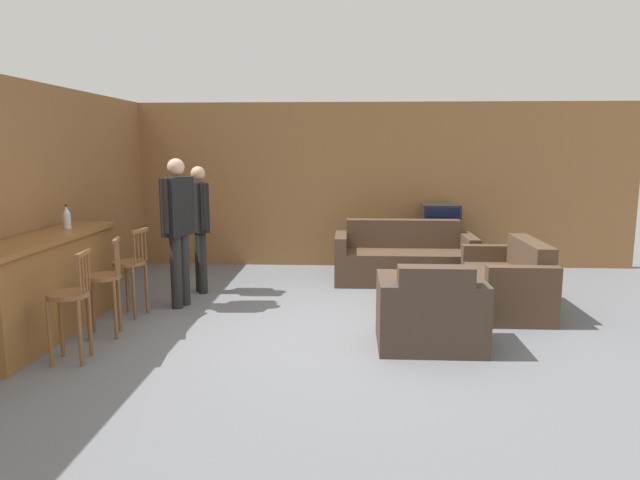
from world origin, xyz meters
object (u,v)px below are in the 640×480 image
(bar_chair_mid, at_px, (104,284))
(armchair_near, at_px, (430,315))
(person_by_window, at_px, (200,221))
(tv_unit, at_px, (439,255))
(person_by_counter, at_px, (178,224))
(bar_chair_far, at_px, (130,270))
(tv, at_px, (440,221))
(bar_chair_near, at_px, (70,303))
(couch_far, at_px, (404,260))
(loveseat_right, at_px, (509,284))
(bottle, at_px, (67,218))
(coffee_table, at_px, (416,284))

(bar_chair_mid, relative_size, armchair_near, 1.00)
(armchair_near, bearing_deg, person_by_window, 144.29)
(tv_unit, relative_size, person_by_counter, 0.66)
(bar_chair_far, distance_m, tv, 4.64)
(bar_chair_near, xyz_separation_m, tv, (3.86, 3.97, 0.25))
(tv, distance_m, person_by_counter, 4.05)
(bar_chair_far, bearing_deg, bar_chair_mid, -90.01)
(bar_chair_near, relative_size, tv_unit, 0.85)
(couch_far, height_order, person_by_counter, person_by_counter)
(bar_chair_far, bearing_deg, armchair_near, -14.90)
(loveseat_right, xyz_separation_m, tv, (-0.49, 2.11, 0.47))
(tv_unit, relative_size, bottle, 4.48)
(armchair_near, bearing_deg, bar_chair_mid, 177.10)
(bar_chair_near, distance_m, coffee_table, 3.76)
(armchair_near, height_order, person_by_window, person_by_window)
(tv, bearing_deg, bar_chair_mid, -139.78)
(bar_chair_mid, xyz_separation_m, tv_unit, (3.86, 3.27, -0.28))
(bar_chair_near, bearing_deg, tv, 45.81)
(tv_unit, distance_m, tv, 0.52)
(couch_far, height_order, tv, tv)
(coffee_table, relative_size, person_by_counter, 0.61)
(loveseat_right, xyz_separation_m, person_by_counter, (-3.90, -0.05, 0.70))
(bar_chair_mid, distance_m, bottle, 1.00)
(person_by_counter, bearing_deg, bar_chair_near, -103.82)
(tv_unit, bearing_deg, bar_chair_far, -146.38)
(tv_unit, bearing_deg, loveseat_right, -77.00)
(bottle, height_order, person_by_counter, person_by_counter)
(armchair_near, height_order, bottle, bottle)
(tv, bearing_deg, person_by_window, -156.40)
(bar_chair_near, xyz_separation_m, bar_chair_mid, (-0.00, 0.71, 0.00))
(tv, relative_size, person_by_counter, 0.32)
(coffee_table, height_order, tv_unit, tv_unit)
(bar_chair_mid, relative_size, person_by_counter, 0.57)
(tv, relative_size, bottle, 2.15)
(bar_chair_near, relative_size, bottle, 3.83)
(couch_far, distance_m, bottle, 4.43)
(bottle, xyz_separation_m, person_by_counter, (1.05, 0.58, -0.14))
(bar_chair_mid, relative_size, coffee_table, 0.93)
(bottle, bearing_deg, coffee_table, 9.12)
(bar_chair_near, height_order, person_by_counter, person_by_counter)
(coffee_table, relative_size, tv, 1.92)
(bar_chair_mid, xyz_separation_m, couch_far, (3.25, 2.54, -0.22))
(tv_unit, bearing_deg, bar_chair_near, -134.17)
(bar_chair_far, distance_m, person_by_counter, 0.76)
(bar_chair_far, xyz_separation_m, armchair_near, (3.25, -0.87, -0.22))
(loveseat_right, relative_size, person_by_window, 0.89)
(bar_chair_near, relative_size, coffee_table, 0.93)
(bar_chair_near, relative_size, bar_chair_mid, 1.00)
(armchair_near, relative_size, person_by_counter, 0.56)
(bar_chair_near, bearing_deg, armchair_near, 9.44)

